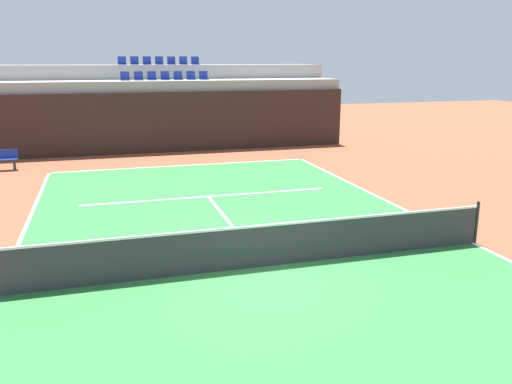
% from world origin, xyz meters
% --- Properties ---
extents(ground_plane, '(80.00, 80.00, 0.00)m').
position_xyz_m(ground_plane, '(0.00, 0.00, 0.00)').
color(ground_plane, brown).
extents(court_surface, '(11.00, 24.00, 0.01)m').
position_xyz_m(court_surface, '(0.00, 0.00, 0.01)').
color(court_surface, '#2D7238').
rests_on(court_surface, ground_plane).
extents(baseline_far, '(11.00, 0.10, 0.00)m').
position_xyz_m(baseline_far, '(0.00, 11.95, 0.01)').
color(baseline_far, white).
rests_on(baseline_far, court_surface).
extents(sideline_right, '(0.10, 24.00, 0.00)m').
position_xyz_m(sideline_right, '(5.45, 0.00, 0.01)').
color(sideline_right, white).
rests_on(sideline_right, court_surface).
extents(service_line_far, '(8.26, 0.10, 0.00)m').
position_xyz_m(service_line_far, '(0.00, 6.40, 0.01)').
color(service_line_far, white).
rests_on(service_line_far, court_surface).
extents(centre_service_line, '(0.10, 6.40, 0.00)m').
position_xyz_m(centre_service_line, '(0.00, 3.20, 0.01)').
color(centre_service_line, white).
rests_on(centre_service_line, court_surface).
extents(back_wall, '(18.15, 0.30, 2.95)m').
position_xyz_m(back_wall, '(0.00, 15.73, 1.48)').
color(back_wall, black).
rests_on(back_wall, ground_plane).
extents(stands_tier_lower, '(18.15, 2.40, 3.46)m').
position_xyz_m(stands_tier_lower, '(0.00, 17.08, 1.73)').
color(stands_tier_lower, '#9E9E99').
rests_on(stands_tier_lower, ground_plane).
extents(stands_tier_upper, '(18.15, 2.40, 4.20)m').
position_xyz_m(stands_tier_upper, '(0.00, 19.48, 2.10)').
color(stands_tier_upper, '#9E9E99').
rests_on(stands_tier_upper, ground_plane).
extents(seating_row_lower, '(4.42, 0.44, 0.44)m').
position_xyz_m(seating_row_lower, '(-0.00, 17.18, 3.58)').
color(seating_row_lower, navy).
rests_on(seating_row_lower, stands_tier_lower).
extents(seating_row_upper, '(4.42, 0.44, 0.44)m').
position_xyz_m(seating_row_upper, '(-0.00, 19.58, 4.32)').
color(seating_row_upper, navy).
rests_on(seating_row_upper, stands_tier_upper).
extents(tennis_net, '(11.08, 0.08, 1.07)m').
position_xyz_m(tennis_net, '(0.00, 0.00, 0.51)').
color(tennis_net, black).
rests_on(tennis_net, court_surface).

